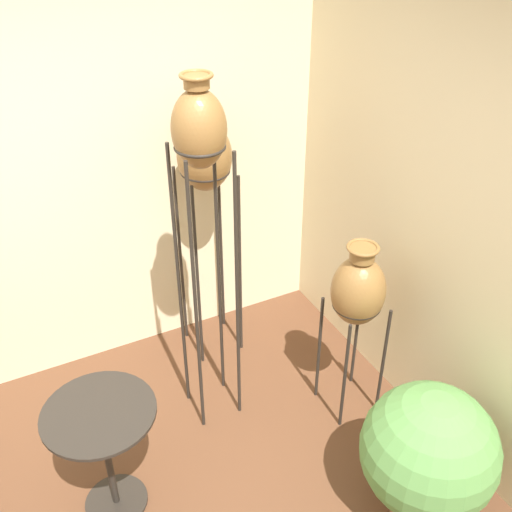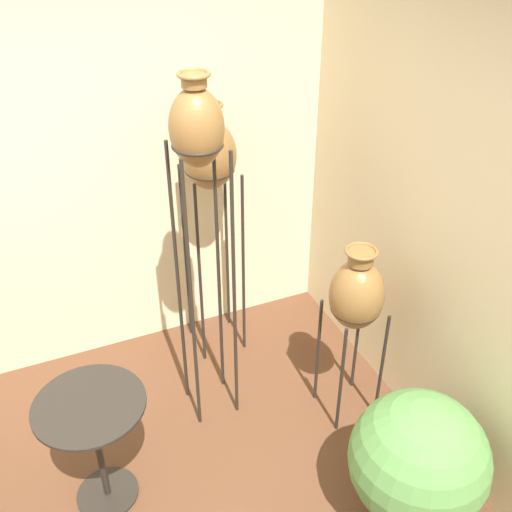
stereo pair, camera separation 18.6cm
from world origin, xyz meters
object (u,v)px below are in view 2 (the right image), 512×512
object	(u,v)px
vase_stand_medium	(209,158)
vase_stand_short	(357,295)
side_table	(94,430)
potted_plant	(418,462)
vase_stand_tall	(197,143)

from	to	relation	value
vase_stand_medium	vase_stand_short	world-z (taller)	vase_stand_medium
side_table	potted_plant	distance (m)	1.59
vase_stand_short	potted_plant	xyz separation A→B (m)	(-0.11, -0.80, -0.42)
vase_stand_medium	potted_plant	distance (m)	2.01
vase_stand_medium	side_table	size ratio (longest dim) A/B	2.51
potted_plant	side_table	bearing A→B (deg)	151.13
vase_stand_tall	potted_plant	size ratio (longest dim) A/B	2.59
vase_stand_medium	vase_stand_short	distance (m)	1.18
potted_plant	vase_stand_medium	bearing A→B (deg)	103.15
side_table	potted_plant	world-z (taller)	potted_plant
vase_stand_tall	side_table	xyz separation A→B (m)	(-0.75, -0.40, -1.24)
side_table	potted_plant	size ratio (longest dim) A/B	0.86
vase_stand_tall	vase_stand_short	world-z (taller)	vase_stand_tall
vase_stand_short	potted_plant	distance (m)	0.91
vase_stand_tall	potted_plant	world-z (taller)	vase_stand_tall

